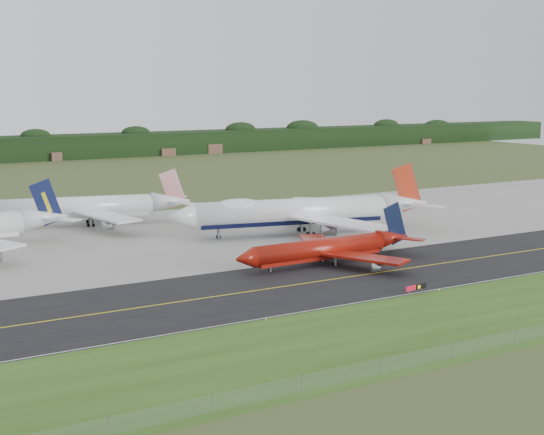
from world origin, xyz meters
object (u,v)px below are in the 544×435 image
at_px(jet_red_737, 329,249).
at_px(jet_star_tail, 89,207).
at_px(taxiway_sign, 416,287).
at_px(jet_ba_747, 301,211).

height_order(jet_red_737, jet_star_tail, jet_star_tail).
relative_size(jet_red_737, taxiway_sign, 8.74).
bearing_deg(jet_red_737, taxiway_sign, -88.34).
xyz_separation_m(jet_star_tail, taxiway_sign, (32.19, -96.33, -3.69)).
xyz_separation_m(jet_red_737, jet_star_tail, (-31.39, 68.95, 1.62)).
bearing_deg(taxiway_sign, jet_ba_747, 79.41).
distance_m(jet_ba_747, taxiway_sign, 58.97).
bearing_deg(jet_star_tail, taxiway_sign, -71.52).
bearing_deg(jet_ba_747, jet_red_737, -110.87).
bearing_deg(jet_ba_747, taxiway_sign, -100.59).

